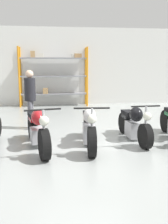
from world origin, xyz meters
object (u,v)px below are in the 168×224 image
object	(u,v)px
shelving_rack	(54,74)
motorcycle_white	(89,128)
person_browsing	(30,95)
motorcycle_red	(37,129)
motorcycle_black	(134,124)

from	to	relation	value
shelving_rack	motorcycle_white	distance (m)	6.27
shelving_rack	person_browsing	xyz separation A→B (m)	(-0.72, -4.33, -0.46)
motorcycle_white	motorcycle_red	bearing A→B (deg)	-84.40
motorcycle_red	motorcycle_black	bearing A→B (deg)	85.64
motorcycle_red	person_browsing	xyz separation A→B (m)	(-0.30, 1.83, 0.56)
motorcycle_white	person_browsing	xyz separation A→B (m)	(-1.46, 1.80, 0.59)
person_browsing	shelving_rack	bearing A→B (deg)	-91.17
person_browsing	motorcycle_red	bearing A→B (deg)	107.47
motorcycle_red	person_browsing	size ratio (longest dim) A/B	1.25
motorcycle_red	person_browsing	distance (m)	1.94
motorcycle_red	motorcycle_white	world-z (taller)	motorcycle_white
shelving_rack	person_browsing	size ratio (longest dim) A/B	1.83
shelving_rack	motorcycle_black	world-z (taller)	shelving_rack
shelving_rack	motorcycle_red	distance (m)	6.27
motorcycle_red	motorcycle_black	world-z (taller)	motorcycle_red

